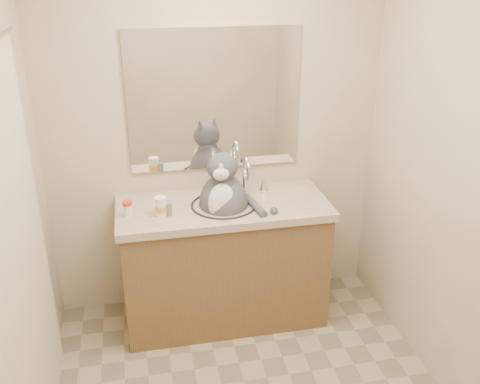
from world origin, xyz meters
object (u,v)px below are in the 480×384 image
cat (224,200)px  pill_bottle_orange (161,207)px  pill_bottle_redcap (128,209)px  grey_canister (168,209)px

cat → pill_bottle_orange: 0.40m
pill_bottle_orange → pill_bottle_redcap: bearing=171.1°
cat → pill_bottle_redcap: bearing=-162.3°
cat → pill_bottle_orange: (-0.39, -0.06, 0.02)m
pill_bottle_redcap → pill_bottle_orange: 0.20m
pill_bottle_orange → grey_canister: 0.05m
pill_bottle_redcap → grey_canister: bearing=-6.6°
grey_canister → pill_bottle_orange: bearing=-175.8°
pill_bottle_redcap → grey_canister: pill_bottle_redcap is taller
pill_bottle_orange → grey_canister: (0.04, 0.00, -0.02)m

